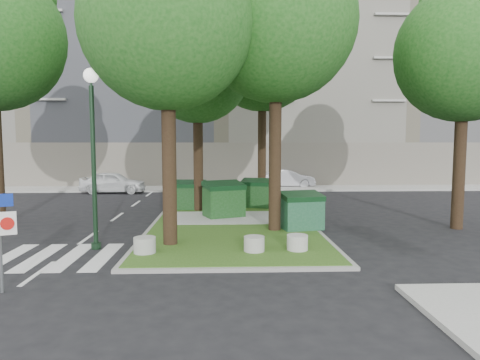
{
  "coord_description": "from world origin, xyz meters",
  "views": [
    {
      "loc": [
        0.18,
        -10.67,
        3.32
      ],
      "look_at": [
        0.72,
        3.69,
        2.0
      ],
      "focal_mm": 32.0,
      "sensor_mm": 36.0,
      "label": 1
    }
  ],
  "objects_px": {
    "bollard_left": "(145,245)",
    "street_lamp": "(93,137)",
    "dumpster_b": "(224,199)",
    "dumpster_a": "(190,195)",
    "tree_median_near_left": "(170,6)",
    "bollard_right": "(297,242)",
    "tree_street_right": "(467,41)",
    "car_silver": "(287,179)",
    "dumpster_c": "(257,193)",
    "litter_bin": "(271,194)",
    "tree_median_far": "(264,45)",
    "tree_median_near_right": "(278,6)",
    "dumpster_d": "(301,211)",
    "bollard_mid": "(254,244)",
    "tree_median_mid": "(199,59)",
    "car_white": "(113,182)"
  },
  "relations": [
    {
      "from": "bollard_left",
      "to": "street_lamp",
      "type": "bearing_deg",
      "value": 149.8
    },
    {
      "from": "dumpster_b",
      "to": "street_lamp",
      "type": "relative_size",
      "value": 0.35
    },
    {
      "from": "dumpster_a",
      "to": "dumpster_b",
      "type": "distance_m",
      "value": 2.66
    },
    {
      "from": "tree_median_near_left",
      "to": "bollard_right",
      "type": "xyz_separation_m",
      "value": [
        3.74,
        -0.95,
        -6.98
      ]
    },
    {
      "from": "tree_street_right",
      "to": "car_silver",
      "type": "bearing_deg",
      "value": 107.09
    },
    {
      "from": "dumpster_c",
      "to": "litter_bin",
      "type": "height_order",
      "value": "dumpster_c"
    },
    {
      "from": "dumpster_a",
      "to": "bollard_left",
      "type": "height_order",
      "value": "dumpster_a"
    },
    {
      "from": "bollard_left",
      "to": "bollard_right",
      "type": "bearing_deg",
      "value": 2.05
    },
    {
      "from": "dumpster_c",
      "to": "bollard_right",
      "type": "distance_m",
      "value": 8.31
    },
    {
      "from": "tree_median_far",
      "to": "car_silver",
      "type": "bearing_deg",
      "value": 72.41
    },
    {
      "from": "tree_median_near_right",
      "to": "tree_street_right",
      "type": "xyz_separation_m",
      "value": [
        7.0,
        0.5,
        -1.0
      ]
    },
    {
      "from": "dumpster_d",
      "to": "bollard_mid",
      "type": "bearing_deg",
      "value": -133.97
    },
    {
      "from": "tree_median_mid",
      "to": "bollard_mid",
      "type": "relative_size",
      "value": 16.64
    },
    {
      "from": "tree_median_near_right",
      "to": "bollard_mid",
      "type": "xyz_separation_m",
      "value": [
        -1.04,
        -3.05,
        -7.65
      ]
    },
    {
      "from": "tree_median_near_left",
      "to": "tree_street_right",
      "type": "bearing_deg",
      "value": 13.39
    },
    {
      "from": "dumpster_a",
      "to": "street_lamp",
      "type": "bearing_deg",
      "value": -104.21
    },
    {
      "from": "car_silver",
      "to": "tree_median_near_left",
      "type": "bearing_deg",
      "value": 154.9
    },
    {
      "from": "tree_median_far",
      "to": "dumpster_d",
      "type": "height_order",
      "value": "tree_median_far"
    },
    {
      "from": "car_silver",
      "to": "car_white",
      "type": "bearing_deg",
      "value": 98.17
    },
    {
      "from": "street_lamp",
      "to": "litter_bin",
      "type": "bearing_deg",
      "value": 56.11
    },
    {
      "from": "dumpster_d",
      "to": "bollard_mid",
      "type": "height_order",
      "value": "dumpster_d"
    },
    {
      "from": "dumpster_a",
      "to": "dumpster_b",
      "type": "relative_size",
      "value": 0.79
    },
    {
      "from": "tree_median_mid",
      "to": "dumpster_c",
      "type": "height_order",
      "value": "tree_median_mid"
    },
    {
      "from": "bollard_right",
      "to": "dumpster_a",
      "type": "bearing_deg",
      "value": 115.73
    },
    {
      "from": "tree_median_near_right",
      "to": "car_white",
      "type": "xyz_separation_m",
      "value": [
        -8.98,
        12.15,
        -7.29
      ]
    },
    {
      "from": "tree_median_far",
      "to": "bollard_right",
      "type": "bearing_deg",
      "value": -89.77
    },
    {
      "from": "tree_median_far",
      "to": "dumpster_c",
      "type": "xyz_separation_m",
      "value": [
        -0.52,
        -2.18,
        -7.54
      ]
    },
    {
      "from": "dumpster_b",
      "to": "tree_median_near_left",
      "type": "bearing_deg",
      "value": -130.14
    },
    {
      "from": "tree_median_mid",
      "to": "bollard_right",
      "type": "height_order",
      "value": "tree_median_mid"
    },
    {
      "from": "tree_median_near_right",
      "to": "street_lamp",
      "type": "height_order",
      "value": "tree_median_near_right"
    },
    {
      "from": "dumpster_b",
      "to": "car_silver",
      "type": "xyz_separation_m",
      "value": [
        4.48,
        12.22,
        -0.2
      ]
    },
    {
      "from": "dumpster_c",
      "to": "dumpster_d",
      "type": "relative_size",
      "value": 1.03
    },
    {
      "from": "car_white",
      "to": "bollard_left",
      "type": "bearing_deg",
      "value": -160.76
    },
    {
      "from": "dumpster_c",
      "to": "car_silver",
      "type": "xyz_separation_m",
      "value": [
        2.88,
        9.62,
        -0.14
      ]
    },
    {
      "from": "tree_median_near_left",
      "to": "tree_median_mid",
      "type": "distance_m",
      "value": 6.53
    },
    {
      "from": "tree_street_right",
      "to": "tree_median_far",
      "type": "bearing_deg",
      "value": 134.17
    },
    {
      "from": "dumpster_c",
      "to": "tree_median_far",
      "type": "bearing_deg",
      "value": 91.95
    },
    {
      "from": "bollard_mid",
      "to": "street_lamp",
      "type": "distance_m",
      "value": 5.81
    },
    {
      "from": "tree_median_near_right",
      "to": "bollard_mid",
      "type": "height_order",
      "value": "tree_median_near_right"
    },
    {
      "from": "car_white",
      "to": "car_silver",
      "type": "bearing_deg",
      "value": -74.59
    },
    {
      "from": "tree_median_far",
      "to": "car_silver",
      "type": "xyz_separation_m",
      "value": [
        2.36,
        7.44,
        -7.68
      ]
    },
    {
      "from": "tree_street_right",
      "to": "tree_median_near_right",
      "type": "bearing_deg",
      "value": -175.91
    },
    {
      "from": "street_lamp",
      "to": "tree_street_right",
      "type": "bearing_deg",
      "value": 11.6
    },
    {
      "from": "bollard_right",
      "to": "car_white",
      "type": "height_order",
      "value": "car_white"
    },
    {
      "from": "bollard_mid",
      "to": "litter_bin",
      "type": "bearing_deg",
      "value": 81.05
    },
    {
      "from": "bollard_left",
      "to": "tree_median_mid",
      "type": "bearing_deg",
      "value": 81.13
    },
    {
      "from": "tree_street_right",
      "to": "car_silver",
      "type": "xyz_separation_m",
      "value": [
        -4.44,
        14.44,
        -6.34
      ]
    },
    {
      "from": "bollard_left",
      "to": "tree_median_near_right",
      "type": "bearing_deg",
      "value": 36.61
    },
    {
      "from": "dumpster_d",
      "to": "bollard_left",
      "type": "bearing_deg",
      "value": -160.01
    },
    {
      "from": "street_lamp",
      "to": "car_white",
      "type": "bearing_deg",
      "value": 102.3
    }
  ]
}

